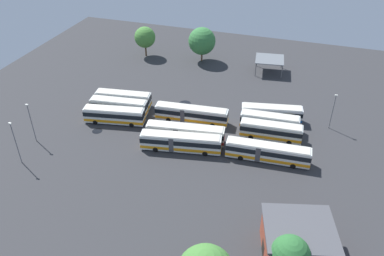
{
  "coord_description": "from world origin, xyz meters",
  "views": [
    {
      "loc": [
        21.17,
        -62.97,
        45.53
      ],
      "look_at": [
        0.92,
        -1.07,
        1.52
      ],
      "focal_mm": 37.22,
      "sensor_mm": 36.0,
      "label": 1
    }
  ],
  "objects_px": {
    "bus_row0_slot2": "(114,115)",
    "bus_row1_slot0": "(181,142)",
    "bus_row2_slot4": "(272,113)",
    "tree_south_edge": "(290,255)",
    "bus_row0_slot3": "(119,106)",
    "maintenance_shelter": "(270,59)",
    "lamp_post_mid_lot": "(15,141)",
    "bus_row2_slot0": "(267,152)",
    "lamp_post_far_corner": "(31,121)",
    "lamp_post_by_building": "(333,110)",
    "bus_row2_slot3": "(270,122)",
    "tree_north_edge": "(202,41)",
    "bus_row1_slot1": "(185,133)",
    "bus_row1_slot3": "(191,114)",
    "tree_northeast": "(145,37)",
    "bus_row2_slot2": "(271,131)",
    "depot_building": "(297,242)",
    "bus_row0_slot4": "(124,99)"
  },
  "relations": [
    {
      "from": "depot_building",
      "to": "tree_south_edge",
      "type": "relative_size",
      "value": 1.58
    },
    {
      "from": "bus_row2_slot4",
      "to": "tree_south_edge",
      "type": "height_order",
      "value": "tree_south_edge"
    },
    {
      "from": "bus_row0_slot2",
      "to": "maintenance_shelter",
      "type": "relative_size",
      "value": 1.62
    },
    {
      "from": "lamp_post_mid_lot",
      "to": "tree_south_edge",
      "type": "height_order",
      "value": "lamp_post_mid_lot"
    },
    {
      "from": "bus_row1_slot3",
      "to": "bus_row2_slot0",
      "type": "xyz_separation_m",
      "value": [
        17.11,
        -8.03,
        0.0
      ]
    },
    {
      "from": "lamp_post_by_building",
      "to": "bus_row0_slot2",
      "type": "bearing_deg",
      "value": -164.52
    },
    {
      "from": "maintenance_shelter",
      "to": "bus_row2_slot2",
      "type": "bearing_deg",
      "value": -80.3
    },
    {
      "from": "bus_row2_slot4",
      "to": "bus_row2_slot3",
      "type": "bearing_deg",
      "value": -87.83
    },
    {
      "from": "bus_row1_slot0",
      "to": "bus_row2_slot0",
      "type": "height_order",
      "value": "same"
    },
    {
      "from": "bus_row2_slot4",
      "to": "bus_row1_slot1",
      "type": "bearing_deg",
      "value": -139.95
    },
    {
      "from": "bus_row2_slot4",
      "to": "lamp_post_far_corner",
      "type": "bearing_deg",
      "value": -153.16
    },
    {
      "from": "bus_row1_slot3",
      "to": "depot_building",
      "type": "distance_m",
      "value": 36.87
    },
    {
      "from": "bus_row0_slot3",
      "to": "bus_row2_slot0",
      "type": "xyz_separation_m",
      "value": [
        32.76,
        -6.15,
        0.0
      ]
    },
    {
      "from": "bus_row2_slot4",
      "to": "lamp_post_far_corner",
      "type": "height_order",
      "value": "lamp_post_far_corner"
    },
    {
      "from": "bus_row2_slot2",
      "to": "lamp_post_by_building",
      "type": "xyz_separation_m",
      "value": [
        10.85,
        7.45,
        2.45
      ]
    },
    {
      "from": "bus_row1_slot0",
      "to": "maintenance_shelter",
      "type": "xyz_separation_m",
      "value": [
        10.4,
        38.53,
        1.63
      ]
    },
    {
      "from": "tree_northeast",
      "to": "lamp_post_far_corner",
      "type": "bearing_deg",
      "value": -95.26
    },
    {
      "from": "lamp_post_by_building",
      "to": "lamp_post_far_corner",
      "type": "distance_m",
      "value": 58.55
    },
    {
      "from": "bus_row1_slot1",
      "to": "bus_row2_slot2",
      "type": "xyz_separation_m",
      "value": [
        15.64,
        5.89,
        -0.0
      ]
    },
    {
      "from": "bus_row1_slot1",
      "to": "bus_row2_slot4",
      "type": "height_order",
      "value": "same"
    },
    {
      "from": "bus_row1_slot0",
      "to": "tree_south_edge",
      "type": "relative_size",
      "value": 2.13
    },
    {
      "from": "bus_row0_slot2",
      "to": "bus_row1_slot0",
      "type": "height_order",
      "value": "same"
    },
    {
      "from": "bus_row2_slot3",
      "to": "depot_building",
      "type": "distance_m",
      "value": 31.04
    },
    {
      "from": "bus_row0_slot2",
      "to": "bus_row1_slot0",
      "type": "xyz_separation_m",
      "value": [
        16.15,
        -4.64,
        0.0
      ]
    },
    {
      "from": "bus_row0_slot3",
      "to": "maintenance_shelter",
      "type": "xyz_separation_m",
      "value": [
        27.25,
        30.42,
        1.63
      ]
    },
    {
      "from": "maintenance_shelter",
      "to": "lamp_post_mid_lot",
      "type": "relative_size",
      "value": 0.92
    },
    {
      "from": "bus_row0_slot4",
      "to": "lamp_post_mid_lot",
      "type": "bearing_deg",
      "value": -110.35
    },
    {
      "from": "bus_row2_slot3",
      "to": "lamp_post_far_corner",
      "type": "xyz_separation_m",
      "value": [
        -42.49,
        -18.08,
        2.71
      ]
    },
    {
      "from": "lamp_post_far_corner",
      "to": "bus_row2_slot0",
      "type": "bearing_deg",
      "value": 10.29
    },
    {
      "from": "bus_row0_slot3",
      "to": "depot_building",
      "type": "bearing_deg",
      "value": -32.99
    },
    {
      "from": "bus_row1_slot1",
      "to": "bus_row2_slot0",
      "type": "xyz_separation_m",
      "value": [
        16.09,
        -1.1,
        0.0
      ]
    },
    {
      "from": "maintenance_shelter",
      "to": "bus_row0_slot2",
      "type": "bearing_deg",
      "value": -128.07
    },
    {
      "from": "bus_row1_slot3",
      "to": "tree_north_edge",
      "type": "distance_m",
      "value": 30.79
    },
    {
      "from": "bus_row2_slot4",
      "to": "tree_northeast",
      "type": "xyz_separation_m",
      "value": [
        -38.3,
        22.65,
        3.57
      ]
    },
    {
      "from": "bus_row0_slot3",
      "to": "bus_row1_slot0",
      "type": "bearing_deg",
      "value": -25.7
    },
    {
      "from": "tree_south_edge",
      "to": "lamp_post_mid_lot",
      "type": "bearing_deg",
      "value": 169.01
    },
    {
      "from": "lamp_post_mid_lot",
      "to": "tree_northeast",
      "type": "xyz_separation_m",
      "value": [
        2.43,
        50.59,
        0.7
      ]
    },
    {
      "from": "bus_row0_slot2",
      "to": "tree_northeast",
      "type": "relative_size",
      "value": 1.54
    },
    {
      "from": "lamp_post_mid_lot",
      "to": "tree_north_edge",
      "type": "height_order",
      "value": "tree_north_edge"
    },
    {
      "from": "bus_row0_slot2",
      "to": "bus_row1_slot0",
      "type": "bearing_deg",
      "value": -16.03
    },
    {
      "from": "bus_row1_slot3",
      "to": "maintenance_shelter",
      "type": "xyz_separation_m",
      "value": [
        11.6,
        28.54,
        1.63
      ]
    },
    {
      "from": "bus_row0_slot3",
      "to": "bus_row2_slot4",
      "type": "height_order",
      "value": "same"
    },
    {
      "from": "bus_row0_slot4",
      "to": "depot_building",
      "type": "xyz_separation_m",
      "value": [
        40.38,
        -29.08,
        0.9
      ]
    },
    {
      "from": "bus_row1_slot1",
      "to": "tree_north_edge",
      "type": "xyz_separation_m",
      "value": [
        -7.82,
        36.72,
        3.79
      ]
    },
    {
      "from": "lamp_post_mid_lot",
      "to": "bus_row1_slot3",
      "type": "bearing_deg",
      "value": 42.0
    },
    {
      "from": "bus_row1_slot0",
      "to": "bus_row2_slot0",
      "type": "relative_size",
      "value": 1.01
    },
    {
      "from": "bus_row1_slot0",
      "to": "lamp_post_mid_lot",
      "type": "height_order",
      "value": "lamp_post_mid_lot"
    },
    {
      "from": "depot_building",
      "to": "bus_row2_slot4",
      "type": "bearing_deg",
      "value": 104.29
    },
    {
      "from": "bus_row2_slot3",
      "to": "tree_north_edge",
      "type": "bearing_deg",
      "value": 129.36
    },
    {
      "from": "tree_north_edge",
      "to": "depot_building",
      "type": "bearing_deg",
      "value": -61.66
    }
  ]
}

